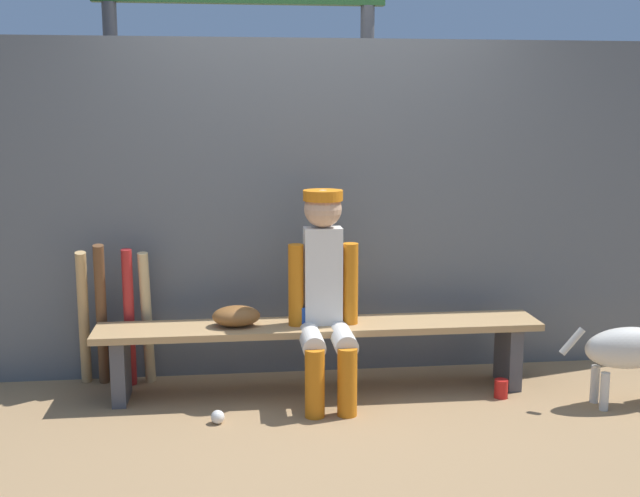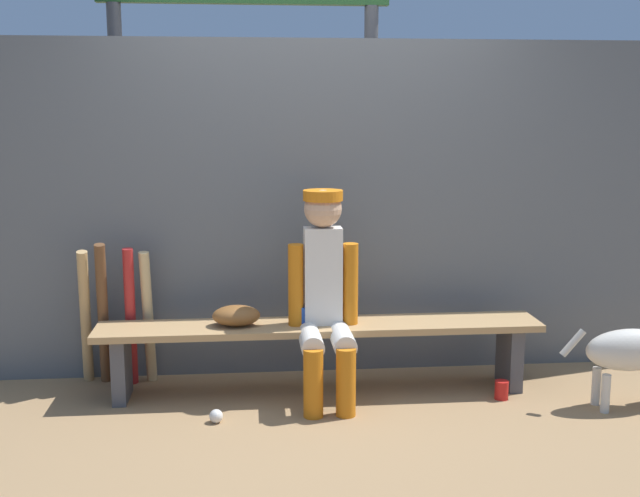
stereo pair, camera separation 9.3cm
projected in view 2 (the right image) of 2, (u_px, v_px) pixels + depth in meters
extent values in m
plane|color=#9E7A51|center=(320.00, 392.00, 4.73)|extent=(30.00, 30.00, 0.00)
cube|color=#595E63|center=(314.00, 210.00, 4.95)|extent=(4.95, 0.03, 2.10)
cube|color=tan|center=(320.00, 327.00, 4.66)|extent=(2.62, 0.36, 0.04)
cube|color=#4C4C51|center=(122.00, 367.00, 4.58)|extent=(0.08, 0.29, 0.39)
cube|color=#4C4C51|center=(509.00, 355.00, 4.80)|extent=(0.08, 0.29, 0.39)
cube|color=silver|center=(323.00, 276.00, 4.60)|extent=(0.22, 0.13, 0.57)
sphere|color=tan|center=(323.00, 209.00, 4.53)|extent=(0.22, 0.22, 0.22)
cylinder|color=orange|center=(323.00, 195.00, 4.52)|extent=(0.23, 0.23, 0.06)
cylinder|color=silver|center=(310.00, 339.00, 4.47)|extent=(0.13, 0.38, 0.13)
cylinder|color=orange|center=(313.00, 383.00, 4.31)|extent=(0.11, 0.11, 0.39)
cylinder|color=orange|center=(296.00, 286.00, 4.58)|extent=(0.09, 0.09, 0.49)
cylinder|color=silver|center=(342.00, 339.00, 4.48)|extent=(0.13, 0.38, 0.13)
cylinder|color=orange|center=(346.00, 382.00, 4.33)|extent=(0.11, 0.11, 0.39)
cylinder|color=orange|center=(350.00, 284.00, 4.61)|extent=(0.09, 0.09, 0.49)
ellipsoid|color=brown|center=(236.00, 316.00, 4.60)|extent=(0.28, 0.20, 0.12)
cylinder|color=tan|center=(148.00, 317.00, 4.82)|extent=(0.08, 0.16, 0.83)
cylinder|color=#B22323|center=(130.00, 317.00, 4.78)|extent=(0.08, 0.14, 0.86)
cylinder|color=brown|center=(103.00, 315.00, 4.76)|extent=(0.10, 0.25, 0.90)
cylinder|color=tan|center=(86.00, 318.00, 4.77)|extent=(0.11, 0.27, 0.86)
sphere|color=white|center=(216.00, 416.00, 4.26)|extent=(0.07, 0.07, 0.07)
cylinder|color=red|center=(502.00, 390.00, 4.60)|extent=(0.08, 0.08, 0.11)
cylinder|color=#1E47AD|center=(303.00, 315.00, 4.62)|extent=(0.08, 0.08, 0.11)
cylinder|color=#3F3F42|center=(121.00, 176.00, 5.64)|extent=(0.10, 0.10, 2.40)
cylinder|color=#3F3F42|center=(370.00, 174.00, 5.81)|extent=(0.10, 0.10, 2.40)
ellipsoid|color=beige|center=(631.00, 350.00, 4.42)|extent=(0.52, 0.20, 0.24)
cylinder|color=beige|center=(573.00, 343.00, 4.38)|extent=(0.15, 0.04, 0.16)
cylinder|color=beige|center=(596.00, 386.00, 4.51)|extent=(0.05, 0.05, 0.22)
cylinder|color=beige|center=(606.00, 393.00, 4.39)|extent=(0.05, 0.05, 0.22)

